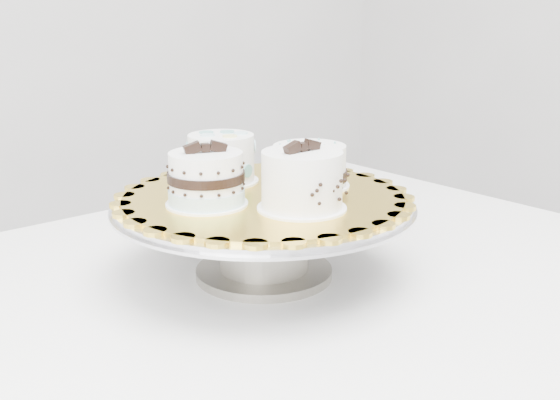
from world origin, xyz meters
TOP-DOWN VIEW (x-y plane):
  - table at (0.10, 0.26)m, footprint 1.34×0.94m
  - cake_stand at (0.15, 0.26)m, footprint 0.41×0.41m
  - cake_board at (0.15, 0.26)m, footprint 0.50×0.50m
  - cake_swirl at (0.16, 0.18)m, footprint 0.11×0.11m
  - cake_banded at (0.07, 0.27)m, footprint 0.12×0.12m
  - cake_dots at (0.15, 0.36)m, footprint 0.12×0.12m
  - cake_ribbon at (0.23, 0.26)m, footprint 0.13×0.13m

SIDE VIEW (x-z plane):
  - table at x=0.10m, z-range 0.31..1.06m
  - cake_stand at x=0.15m, z-range 0.77..0.88m
  - cake_board at x=0.15m, z-range 0.86..0.87m
  - cake_ribbon at x=0.23m, z-range 0.86..0.93m
  - cake_banded at x=0.07m, z-range 0.86..0.94m
  - cake_swirl at x=0.16m, z-range 0.86..0.95m
  - cake_dots at x=0.15m, z-range 0.87..0.94m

